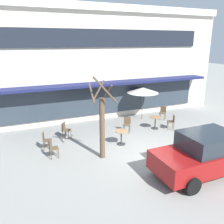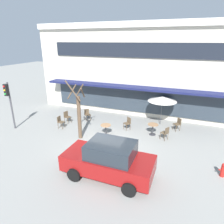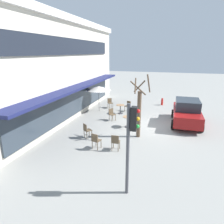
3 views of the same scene
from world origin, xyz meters
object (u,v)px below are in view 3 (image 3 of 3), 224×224
at_px(cafe_chair_1, 115,141).
at_px(cafe_table_streetside, 120,108).
at_px(cafe_chair_0, 112,114).
at_px(cafe_chair_4, 110,102).
at_px(parked_sedan, 187,112).
at_px(traffic_light_pole, 131,136).
at_px(street_tree, 139,110).
at_px(patio_umbrella_green_folded, 99,88).
at_px(fire_hydrant, 162,102).
at_px(cafe_table_near_wall, 128,120).
at_px(cafe_chair_2, 87,130).
at_px(cafe_chair_5, 96,140).
at_px(cafe_chair_3, 128,105).

bearing_deg(cafe_chair_1, cafe_table_streetside, 11.96).
distance_m(cafe_chair_0, cafe_chair_4, 3.54).
height_order(parked_sedan, traffic_light_pole, traffic_light_pole).
xyz_separation_m(street_tree, traffic_light_pole, (-5.20, -0.52, 0.62)).
height_order(cafe_chair_1, traffic_light_pole, traffic_light_pole).
distance_m(patio_umbrella_green_folded, fire_hydrant, 6.59).
bearing_deg(parked_sedan, cafe_table_streetside, 78.15).
relative_size(cafe_table_near_wall, cafe_chair_4, 0.85).
distance_m(patio_umbrella_green_folded, street_tree, 6.21).
height_order(patio_umbrella_green_folded, parked_sedan, patio_umbrella_green_folded).
relative_size(cafe_table_streetside, patio_umbrella_green_folded, 0.35).
xyz_separation_m(cafe_chair_2, fire_hydrant, (9.29, -3.95, -0.17)).
bearing_deg(cafe_table_streetside, cafe_chair_2, 172.35).
distance_m(cafe_table_streetside, cafe_chair_2, 5.43).
height_order(cafe_table_near_wall, patio_umbrella_green_folded, patio_umbrella_green_folded).
xyz_separation_m(cafe_table_near_wall, fire_hydrant, (6.81, -1.96, -0.16)).
xyz_separation_m(cafe_table_near_wall, cafe_chair_2, (-2.48, 2.00, 0.01)).
bearing_deg(cafe_chair_0, cafe_chair_1, -161.19).
height_order(cafe_chair_2, cafe_chair_5, same).
xyz_separation_m(cafe_chair_3, parked_sedan, (-1.98, -4.69, 0.35)).
relative_size(cafe_chair_2, parked_sedan, 0.21).
relative_size(cafe_chair_3, street_tree, 0.23).
bearing_deg(cafe_chair_3, cafe_chair_1, -173.00).
bearing_deg(cafe_table_near_wall, parked_sedan, -64.77).
distance_m(cafe_chair_0, cafe_chair_3, 2.81).
relative_size(cafe_chair_5, traffic_light_pole, 0.26).
bearing_deg(cafe_chair_4, cafe_chair_0, -160.92).
distance_m(cafe_table_streetside, cafe_chair_0, 1.85).
bearing_deg(cafe_chair_4, cafe_table_streetside, -137.94).
relative_size(cafe_chair_2, fire_hydrant, 1.26).
xyz_separation_m(cafe_table_near_wall, cafe_table_streetside, (2.91, 1.27, 0.00)).
bearing_deg(parked_sedan, cafe_chair_5, 138.82).
bearing_deg(street_tree, cafe_chair_3, 18.66).
relative_size(cafe_chair_0, street_tree, 0.23).
xyz_separation_m(patio_umbrella_green_folded, traffic_light_pole, (-9.76, -4.73, 0.27)).
bearing_deg(cafe_chair_0, fire_hydrant, -30.92).
height_order(cafe_chair_1, cafe_chair_4, same).
relative_size(cafe_table_streetside, traffic_light_pole, 0.22).
height_order(cafe_chair_0, cafe_chair_5, same).
bearing_deg(cafe_chair_4, street_tree, -148.40).
bearing_deg(patio_umbrella_green_folded, cafe_chair_3, -74.56).
height_order(cafe_table_near_wall, cafe_chair_1, cafe_chair_1).
distance_m(cafe_table_near_wall, cafe_chair_0, 1.83).
xyz_separation_m(patio_umbrella_green_folded, parked_sedan, (-1.30, -7.12, -1.14)).
bearing_deg(parked_sedan, street_tree, 138.15).
relative_size(cafe_chair_0, fire_hydrant, 1.26).
bearing_deg(cafe_chair_1, traffic_light_pole, -155.76).
distance_m(street_tree, traffic_light_pole, 5.26).
height_order(cafe_chair_0, cafe_chair_3, same).
height_order(patio_umbrella_green_folded, street_tree, street_tree).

